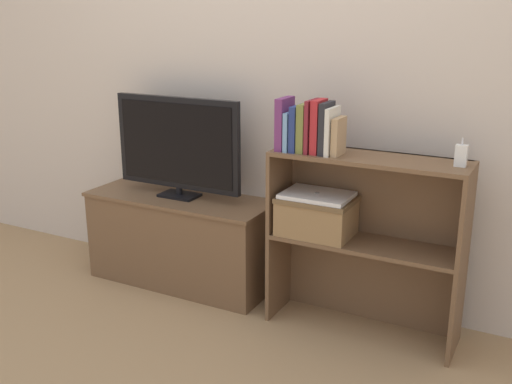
# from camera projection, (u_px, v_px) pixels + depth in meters

# --- Properties ---
(ground_plane) EXTENTS (16.00, 16.00, 0.00)m
(ground_plane) POSITION_uv_depth(u_px,v_px,m) (243.00, 315.00, 3.15)
(ground_plane) COLOR #A37F56
(wall_back) EXTENTS (10.00, 0.05, 2.40)m
(wall_back) POSITION_uv_depth(u_px,v_px,m) (281.00, 77.00, 3.17)
(wall_back) COLOR beige
(wall_back) RESTS_ON ground_plane
(tv_stand) EXTENTS (1.09, 0.41, 0.53)m
(tv_stand) POSITION_uv_depth(u_px,v_px,m) (181.00, 239.00, 3.48)
(tv_stand) COLOR brown
(tv_stand) RESTS_ON ground_plane
(tv) EXTENTS (0.78, 0.14, 0.56)m
(tv) POSITION_uv_depth(u_px,v_px,m) (177.00, 145.00, 3.31)
(tv) COLOR black
(tv) RESTS_ON tv_stand
(bookshelf_lower_tier) EXTENTS (0.93, 0.29, 0.47)m
(bookshelf_lower_tier) POSITION_uv_depth(u_px,v_px,m) (367.00, 270.00, 2.98)
(bookshelf_lower_tier) COLOR brown
(bookshelf_lower_tier) RESTS_ON ground_plane
(bookshelf_upper_tier) EXTENTS (0.93, 0.29, 0.42)m
(bookshelf_upper_tier) POSITION_uv_depth(u_px,v_px,m) (371.00, 185.00, 2.85)
(bookshelf_upper_tier) COLOR brown
(bookshelf_upper_tier) RESTS_ON bookshelf_lower_tier
(book_plum) EXTENTS (0.04, 0.15, 0.25)m
(book_plum) POSITION_uv_depth(u_px,v_px,m) (285.00, 124.00, 2.87)
(book_plum) COLOR #6B2D66
(book_plum) RESTS_ON bookshelf_upper_tier
(book_skyblue) EXTENTS (0.02, 0.15, 0.19)m
(book_skyblue) POSITION_uv_depth(u_px,v_px,m) (291.00, 131.00, 2.86)
(book_skyblue) COLOR #709ECC
(book_skyblue) RESTS_ON bookshelf_upper_tier
(book_navy) EXTENTS (0.03, 0.15, 0.22)m
(book_navy) POSITION_uv_depth(u_px,v_px,m) (298.00, 128.00, 2.84)
(book_navy) COLOR navy
(book_navy) RESTS_ON bookshelf_upper_tier
(book_olive) EXTENTS (0.04, 0.14, 0.23)m
(book_olive) POSITION_uv_depth(u_px,v_px,m) (305.00, 128.00, 2.82)
(book_olive) COLOR olive
(book_olive) RESTS_ON bookshelf_upper_tier
(book_maroon) EXTENTS (0.02, 0.15, 0.25)m
(book_maroon) POSITION_uv_depth(u_px,v_px,m) (312.00, 126.00, 2.81)
(book_maroon) COLOR maroon
(book_maroon) RESTS_ON bookshelf_upper_tier
(book_crimson) EXTENTS (0.04, 0.13, 0.25)m
(book_crimson) POSITION_uv_depth(u_px,v_px,m) (319.00, 127.00, 2.79)
(book_crimson) COLOR #B22328
(book_crimson) RESTS_ON bookshelf_upper_tier
(book_charcoal) EXTENTS (0.03, 0.14, 0.24)m
(book_charcoal) POSITION_uv_depth(u_px,v_px,m) (326.00, 128.00, 2.77)
(book_charcoal) COLOR #232328
(book_charcoal) RESTS_ON bookshelf_upper_tier
(book_ivory) EXTENTS (0.02, 0.15, 0.22)m
(book_ivory) POSITION_uv_depth(u_px,v_px,m) (332.00, 131.00, 2.76)
(book_ivory) COLOR silver
(book_ivory) RESTS_ON bookshelf_upper_tier
(book_tan) EXTENTS (0.03, 0.13, 0.18)m
(book_tan) POSITION_uv_depth(u_px,v_px,m) (339.00, 136.00, 2.76)
(book_tan) COLOR tan
(book_tan) RESTS_ON bookshelf_upper_tier
(baby_monitor) EXTENTS (0.05, 0.03, 0.12)m
(baby_monitor) POSITION_uv_depth(u_px,v_px,m) (461.00, 156.00, 2.56)
(baby_monitor) COLOR white
(baby_monitor) RESTS_ON bookshelf_upper_tier
(storage_basket_left) EXTENTS (0.36, 0.26, 0.19)m
(storage_basket_left) POSITION_uv_depth(u_px,v_px,m) (317.00, 214.00, 2.94)
(storage_basket_left) COLOR #937047
(storage_basket_left) RESTS_ON bookshelf_lower_tier
(laptop) EXTENTS (0.33, 0.24, 0.02)m
(laptop) POSITION_uv_depth(u_px,v_px,m) (317.00, 195.00, 2.92)
(laptop) COLOR white
(laptop) RESTS_ON storage_basket_left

